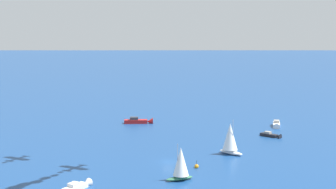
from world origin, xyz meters
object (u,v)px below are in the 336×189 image
Objects in this scene: motorboat_trailing at (276,125)px; marker_buoy at (197,166)px; motorboat_near_centre at (79,186)px; motorboat_outer_ring_b at (272,135)px; motorboat_ahead at (140,121)px; sailboat_far_port at (181,163)px; sailboat_offshore at (230,138)px.

motorboat_trailing is 4.55× the size of marker_buoy.
motorboat_outer_ring_b is at bearing 64.34° from motorboat_near_centre.
motorboat_ahead is at bearing 123.39° from marker_buoy.
motorboat_trailing is (13.67, 74.53, -3.17)m from sailboat_far_port.
sailboat_offshore reaches higher than sailboat_far_port.
marker_buoy reaches higher than motorboat_near_centre.
sailboat_far_port reaches higher than motorboat_outer_ring_b.
sailboat_offshore is 18.21m from marker_buoy.
sailboat_far_port is 0.89× the size of motorboat_trailing.
motorboat_outer_ring_b is at bearing 73.26° from marker_buoy.
motorboat_outer_ring_b is at bearing 75.86° from sailboat_far_port.
motorboat_trailing is 0.88× the size of motorboat_ahead.
sailboat_far_port reaches higher than motorboat_trailing.
motorboat_ahead reaches higher than motorboat_outer_ring_b.
marker_buoy is (-5.11, -17.00, -4.05)m from sailboat_offshore.
motorboat_ahead is 1.50× the size of motorboat_outer_ring_b.
motorboat_near_centre is at bearing -110.47° from motorboat_trailing.
marker_buoy is (-13.34, -44.38, -0.17)m from motorboat_outer_ring_b.
motorboat_near_centre is 76.42m from motorboat_outer_ring_b.
sailboat_offshore is at bearing -106.73° from motorboat_outer_ring_b.
sailboat_far_port is 75.23m from motorboat_ahead.
motorboat_near_centre is 3.87× the size of marker_buoy.
sailboat_offshore is 0.89× the size of motorboat_ahead.
motorboat_trailing is 18.69m from motorboat_outer_ring_b.
motorboat_trailing reaches higher than marker_buoy.
sailboat_far_port is at bearing -104.14° from motorboat_outer_ring_b.
motorboat_trailing is (7.83, 46.07, -3.71)m from sailboat_offshore.
marker_buoy is at bearing 86.38° from sailboat_far_port.
marker_buoy is (36.14, -54.83, -0.44)m from motorboat_ahead.
motorboat_near_centre is at bearing -78.33° from motorboat_ahead.
sailboat_far_port is 4.07× the size of marker_buoy.
marker_buoy is (19.75, 24.51, -0.23)m from motorboat_near_centre.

